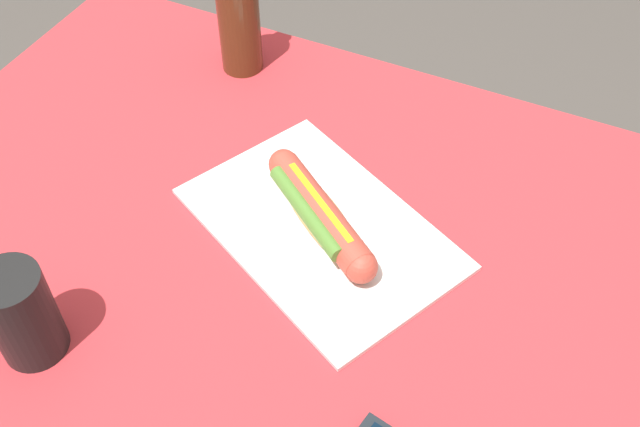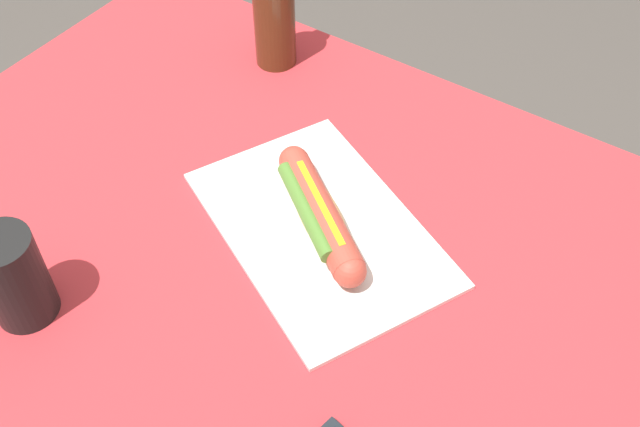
% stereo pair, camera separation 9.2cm
% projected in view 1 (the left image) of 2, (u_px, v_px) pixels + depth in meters
% --- Properties ---
extents(dining_table, '(1.13, 0.78, 0.78)m').
position_uv_depth(dining_table, '(299.00, 319.00, 1.04)').
color(dining_table, brown).
rests_on(dining_table, ground).
extents(paper_wrapper, '(0.40, 0.35, 0.01)m').
position_uv_depth(paper_wrapper, '(320.00, 228.00, 0.94)').
color(paper_wrapper, silver).
rests_on(paper_wrapper, dining_table).
extents(hot_dog, '(0.20, 0.15, 0.05)m').
position_uv_depth(hot_dog, '(319.00, 214.00, 0.92)').
color(hot_dog, tan).
rests_on(hot_dog, paper_wrapper).
extents(soda_bottle, '(0.06, 0.06, 0.21)m').
position_uv_depth(soda_bottle, '(238.00, 14.00, 1.10)').
color(soda_bottle, '#4C2814').
rests_on(soda_bottle, dining_table).
extents(drinking_cup, '(0.07, 0.07, 0.12)m').
position_uv_depth(drinking_cup, '(22.00, 314.00, 0.79)').
color(drinking_cup, black).
rests_on(drinking_cup, dining_table).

